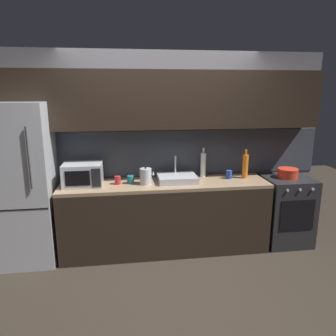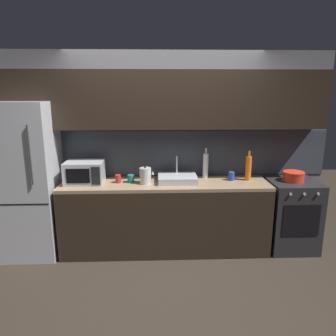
{
  "view_description": "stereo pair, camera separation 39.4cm",
  "coord_description": "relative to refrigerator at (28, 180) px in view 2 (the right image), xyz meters",
  "views": [
    {
      "loc": [
        -0.5,
        -2.9,
        2.02
      ],
      "look_at": [
        0.04,
        0.9,
        1.08
      ],
      "focal_mm": 34.4,
      "sensor_mm": 36.0,
      "label": 1
    },
    {
      "loc": [
        -0.11,
        -2.93,
        2.02
      ],
      "look_at": [
        0.04,
        0.9,
        1.08
      ],
      "focal_mm": 34.4,
      "sensor_mm": 36.0,
      "label": 2
    }
  ],
  "objects": [
    {
      "name": "ground_plane",
      "position": [
        1.67,
        -0.9,
        -0.95
      ],
      "size": [
        10.0,
        10.0,
        0.0
      ],
      "primitive_type": "plane",
      "color": "#2D261E"
    },
    {
      "name": "back_wall",
      "position": [
        1.67,
        0.3,
        0.6
      ],
      "size": [
        4.31,
        0.44,
        2.5
      ],
      "color": "slate",
      "rests_on": "ground"
    },
    {
      "name": "counter_run",
      "position": [
        1.67,
        0.0,
        -0.5
      ],
      "size": [
        2.57,
        0.6,
        0.9
      ],
      "color": "black",
      "rests_on": "ground"
    },
    {
      "name": "refrigerator",
      "position": [
        0.0,
        0.0,
        0.0
      ],
      "size": [
        0.68,
        0.69,
        1.89
      ],
      "color": "#ADAFB5",
      "rests_on": "ground"
    },
    {
      "name": "oven_range",
      "position": [
        3.29,
        -0.0,
        -0.5
      ],
      "size": [
        0.6,
        0.62,
        0.9
      ],
      "color": "#232326",
      "rests_on": "ground"
    },
    {
      "name": "microwave",
      "position": [
        0.68,
        0.02,
        0.09
      ],
      "size": [
        0.46,
        0.35,
        0.27
      ],
      "color": "#A8AAAF",
      "rests_on": "counter_run"
    },
    {
      "name": "sink_basin",
      "position": [
        1.82,
        0.03,
        -0.01
      ],
      "size": [
        0.48,
        0.38,
        0.3
      ],
      "color": "#ADAFB5",
      "rests_on": "counter_run"
    },
    {
      "name": "kettle",
      "position": [
        1.43,
        -0.04,
        0.05
      ],
      "size": [
        0.18,
        0.14,
        0.22
      ],
      "color": "#B7BABF",
      "rests_on": "counter_run"
    },
    {
      "name": "wine_bottle_white",
      "position": [
        2.2,
        0.21,
        0.12
      ],
      "size": [
        0.07,
        0.07,
        0.39
      ],
      "color": "silver",
      "rests_on": "counter_run"
    },
    {
      "name": "wine_bottle_orange",
      "position": [
        2.72,
        0.07,
        0.11
      ],
      "size": [
        0.07,
        0.07,
        0.38
      ],
      "color": "orange",
      "rests_on": "counter_run"
    },
    {
      "name": "mug_blue",
      "position": [
        2.51,
        0.07,
        0.01
      ],
      "size": [
        0.08,
        0.08,
        0.11
      ],
      "primitive_type": "cylinder",
      "color": "#234299",
      "rests_on": "counter_run"
    },
    {
      "name": "mug_red",
      "position": [
        1.09,
        0.01,
        0.0
      ],
      "size": [
        0.07,
        0.07,
        0.1
      ],
      "primitive_type": "cylinder",
      "color": "#A82323",
      "rests_on": "counter_run"
    },
    {
      "name": "mug_teal",
      "position": [
        1.24,
        0.02,
        0.0
      ],
      "size": [
        0.08,
        0.08,
        0.1
      ],
      "primitive_type": "cylinder",
      "color": "#19666B",
      "rests_on": "counter_run"
    },
    {
      "name": "cooking_pot",
      "position": [
        3.28,
        0.0,
        0.01
      ],
      "size": [
        0.26,
        0.26,
        0.12
      ],
      "color": "red",
      "rests_on": "oven_range"
    }
  ]
}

